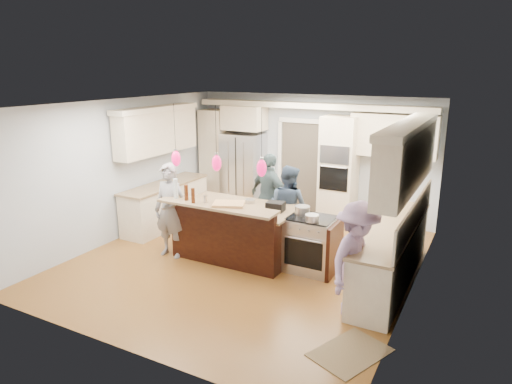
% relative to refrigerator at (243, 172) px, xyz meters
% --- Properties ---
extents(ground_plane, '(6.00, 6.00, 0.00)m').
position_rel_refrigerator_xyz_m(ground_plane, '(1.55, -2.64, -0.90)').
color(ground_plane, olive).
rests_on(ground_plane, ground).
extents(room_shell, '(5.54, 6.04, 2.72)m').
position_rel_refrigerator_xyz_m(room_shell, '(1.55, -2.64, 0.92)').
color(room_shell, '#B2BCC6').
rests_on(room_shell, ground).
extents(refrigerator, '(0.90, 0.70, 1.80)m').
position_rel_refrigerator_xyz_m(refrigerator, '(0.00, 0.00, 0.00)').
color(refrigerator, '#B7B7BC').
rests_on(refrigerator, ground).
extents(oven_column, '(0.72, 0.69, 2.30)m').
position_rel_refrigerator_xyz_m(oven_column, '(2.30, 0.03, 0.25)').
color(oven_column, beige).
rests_on(oven_column, ground).
extents(back_upper_cabinets, '(5.30, 0.61, 2.54)m').
position_rel_refrigerator_xyz_m(back_upper_cabinets, '(0.80, 0.12, 0.77)').
color(back_upper_cabinets, beige).
rests_on(back_upper_cabinets, ground).
extents(right_counter_run, '(0.64, 3.10, 2.51)m').
position_rel_refrigerator_xyz_m(right_counter_run, '(3.99, -2.34, 0.16)').
color(right_counter_run, beige).
rests_on(right_counter_run, ground).
extents(left_cabinets, '(0.64, 2.30, 2.51)m').
position_rel_refrigerator_xyz_m(left_cabinets, '(-0.89, -1.84, 0.16)').
color(left_cabinets, beige).
rests_on(left_cabinets, ground).
extents(kitchen_island, '(2.10, 1.46, 1.12)m').
position_rel_refrigerator_xyz_m(kitchen_island, '(1.30, -2.57, -0.41)').
color(kitchen_island, black).
rests_on(kitchen_island, ground).
extents(island_range, '(0.82, 0.71, 0.92)m').
position_rel_refrigerator_xyz_m(island_range, '(2.71, -2.49, -0.44)').
color(island_range, '#B7B7BC').
rests_on(island_range, ground).
extents(pendant_lights, '(1.75, 0.15, 1.03)m').
position_rel_refrigerator_xyz_m(pendant_lights, '(1.30, -3.15, 0.90)').
color(pendant_lights, black).
rests_on(pendant_lights, ground).
extents(person_bar_end, '(0.63, 0.43, 1.68)m').
position_rel_refrigerator_xyz_m(person_bar_end, '(0.27, -3.09, -0.06)').
color(person_bar_end, gray).
rests_on(person_bar_end, ground).
extents(person_far_left, '(0.86, 0.73, 1.57)m').
position_rel_refrigerator_xyz_m(person_far_left, '(1.95, -1.79, -0.11)').
color(person_far_left, '#2F415C').
rests_on(person_far_left, ground).
extents(person_far_right, '(1.07, 0.75, 1.69)m').
position_rel_refrigerator_xyz_m(person_far_right, '(1.42, -1.48, -0.05)').
color(person_far_right, '#445B60').
rests_on(person_far_right, ground).
extents(person_range_side, '(0.82, 1.15, 1.61)m').
position_rel_refrigerator_xyz_m(person_range_side, '(3.73, -3.56, -0.10)').
color(person_range_side, '#9B7DA9').
rests_on(person_range_side, ground).
extents(floor_rug, '(0.93, 1.08, 0.01)m').
position_rel_refrigerator_xyz_m(floor_rug, '(3.95, -4.44, -0.89)').
color(floor_rug, brown).
rests_on(floor_rug, ground).
extents(water_bottle, '(0.10, 0.10, 0.34)m').
position_rel_refrigerator_xyz_m(water_bottle, '(0.48, -3.18, 0.39)').
color(water_bottle, silver).
rests_on(water_bottle, kitchen_island).
extents(beer_bottle_a, '(0.09, 0.09, 0.27)m').
position_rel_refrigerator_xyz_m(beer_bottle_a, '(0.72, -3.20, 0.35)').
color(beer_bottle_a, '#461F0C').
rests_on(beer_bottle_a, kitchen_island).
extents(beer_bottle_b, '(0.07, 0.07, 0.25)m').
position_rel_refrigerator_xyz_m(beer_bottle_b, '(0.91, -3.28, 0.35)').
color(beer_bottle_b, '#461F0C').
rests_on(beer_bottle_b, kitchen_island).
extents(beer_bottle_c, '(0.07, 0.07, 0.22)m').
position_rel_refrigerator_xyz_m(beer_bottle_c, '(0.68, -3.14, 0.33)').
color(beer_bottle_c, '#461F0C').
rests_on(beer_bottle_c, kitchen_island).
extents(drink_can, '(0.07, 0.07, 0.12)m').
position_rel_refrigerator_xyz_m(drink_can, '(1.08, -3.16, 0.28)').
color(drink_can, '#B7B7BC').
rests_on(drink_can, kitchen_island).
extents(cutting_board, '(0.60, 0.52, 0.04)m').
position_rel_refrigerator_xyz_m(cutting_board, '(1.49, -3.11, 0.24)').
color(cutting_board, tan).
rests_on(cutting_board, kitchen_island).
extents(pot_large, '(0.25, 0.25, 0.15)m').
position_rel_refrigerator_xyz_m(pot_large, '(2.49, -2.43, 0.09)').
color(pot_large, '#B7B7BC').
rests_on(pot_large, island_range).
extents(pot_small, '(0.22, 0.22, 0.11)m').
position_rel_refrigerator_xyz_m(pot_small, '(2.76, -2.68, 0.08)').
color(pot_small, '#B7B7BC').
rests_on(pot_small, island_range).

